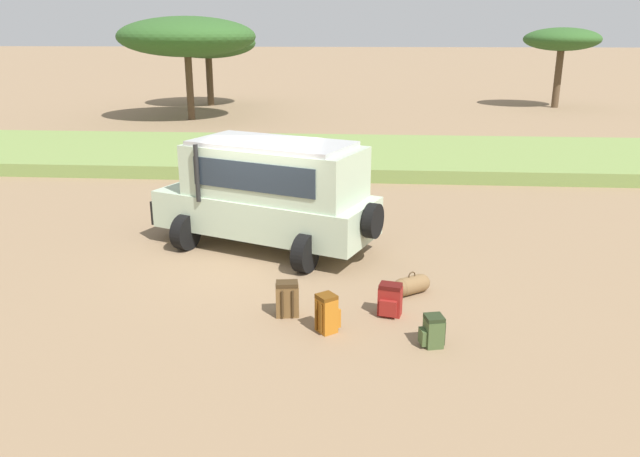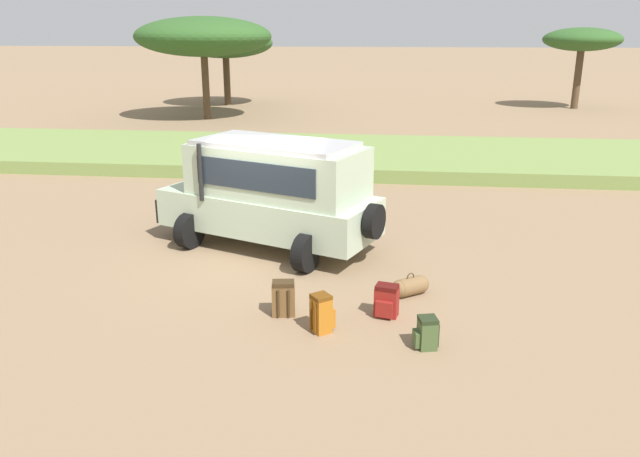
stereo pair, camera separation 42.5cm
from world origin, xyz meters
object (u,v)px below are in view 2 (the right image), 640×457
(duffel_bag_low_black_case, at_px, (410,286))
(acacia_tree_left_mid, at_px, (203,37))
(backpack_beside_front_wheel, at_px, (386,301))
(safari_vehicle, at_px, (272,192))
(acacia_tree_far_left, at_px, (225,43))
(backpack_outermost, at_px, (322,314))
(acacia_tree_centre_back, at_px, (582,40))
(backpack_cluster_center, at_px, (283,299))
(backpack_near_rear_wheel, at_px, (427,333))

(duffel_bag_low_black_case, distance_m, acacia_tree_left_mid, 25.36)
(backpack_beside_front_wheel, xyz_separation_m, acacia_tree_left_mid, (-10.07, 23.65, 4.05))
(safari_vehicle, height_order, duffel_bag_low_black_case, safari_vehicle)
(acacia_tree_far_left, bearing_deg, backpack_outermost, -72.79)
(safari_vehicle, xyz_separation_m, acacia_tree_centre_back, (13.84, 27.45, 2.77))
(backpack_outermost, bearing_deg, backpack_cluster_center, 143.13)
(acacia_tree_far_left, distance_m, acacia_tree_left_mid, 6.60)
(acacia_tree_centre_back, bearing_deg, safari_vehicle, -116.77)
(backpack_cluster_center, relative_size, acacia_tree_centre_back, 0.13)
(backpack_beside_front_wheel, xyz_separation_m, acacia_tree_far_left, (-10.62, 30.21, 3.57))
(backpack_cluster_center, relative_size, backpack_near_rear_wheel, 1.23)
(safari_vehicle, height_order, backpack_near_rear_wheel, safari_vehicle)
(backpack_cluster_center, distance_m, backpack_outermost, 0.91)
(duffel_bag_low_black_case, distance_m, acacia_tree_far_left, 31.49)
(acacia_tree_far_left, bearing_deg, acacia_tree_centre_back, 1.52)
(duffel_bag_low_black_case, distance_m, acacia_tree_centre_back, 31.97)
(acacia_tree_centre_back, bearing_deg, duffel_bag_low_black_case, -109.91)
(backpack_cluster_center, bearing_deg, backpack_outermost, -36.87)
(acacia_tree_left_mid, bearing_deg, backpack_beside_front_wheel, -66.93)
(backpack_outermost, bearing_deg, acacia_tree_far_left, 107.21)
(backpack_cluster_center, xyz_separation_m, acacia_tree_far_left, (-8.85, 30.36, 3.54))
(acacia_tree_left_mid, bearing_deg, backpack_near_rear_wheel, -66.57)
(backpack_beside_front_wheel, height_order, acacia_tree_left_mid, acacia_tree_left_mid)
(backpack_cluster_center, xyz_separation_m, duffel_bag_low_black_case, (2.21, 1.10, -0.13))
(duffel_bag_low_black_case, relative_size, acacia_tree_centre_back, 0.15)
(acacia_tree_left_mid, bearing_deg, duffel_bag_low_black_case, -65.17)
(backpack_cluster_center, height_order, backpack_near_rear_wheel, backpack_cluster_center)
(acacia_tree_far_left, height_order, acacia_tree_centre_back, acacia_tree_centre_back)
(safari_vehicle, xyz_separation_m, acacia_tree_left_mid, (-7.47, 20.31, 3.03))
(backpack_beside_front_wheel, distance_m, backpack_cluster_center, 1.78)
(duffel_bag_low_black_case, height_order, acacia_tree_centre_back, acacia_tree_centre_back)
(backpack_cluster_center, height_order, duffel_bag_low_black_case, backpack_cluster_center)
(safari_vehicle, bearing_deg, backpack_near_rear_wheel, -53.66)
(backpack_outermost, distance_m, duffel_bag_low_black_case, 2.22)
(acacia_tree_far_left, bearing_deg, duffel_bag_low_black_case, -69.30)
(backpack_cluster_center, bearing_deg, backpack_near_rear_wheel, -20.61)
(safari_vehicle, height_order, acacia_tree_far_left, acacia_tree_far_left)
(backpack_cluster_center, relative_size, acacia_tree_left_mid, 0.09)
(duffel_bag_low_black_case, xyz_separation_m, acacia_tree_centre_back, (10.81, 29.84, 3.89))
(backpack_beside_front_wheel, height_order, backpack_outermost, backpack_outermost)
(safari_vehicle, relative_size, backpack_near_rear_wheel, 10.54)
(safari_vehicle, relative_size, backpack_cluster_center, 8.56)
(duffel_bag_low_black_case, relative_size, acacia_tree_far_left, 0.12)
(backpack_outermost, distance_m, acacia_tree_left_mid, 26.27)
(backpack_near_rear_wheel, height_order, acacia_tree_centre_back, acacia_tree_centre_back)
(backpack_cluster_center, height_order, acacia_tree_far_left, acacia_tree_far_left)
(backpack_outermost, bearing_deg, acacia_tree_left_mid, 110.34)
(safari_vehicle, distance_m, backpack_cluster_center, 3.73)
(acacia_tree_left_mid, bearing_deg, backpack_outermost, -69.66)
(backpack_near_rear_wheel, bearing_deg, acacia_tree_left_mid, 113.43)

